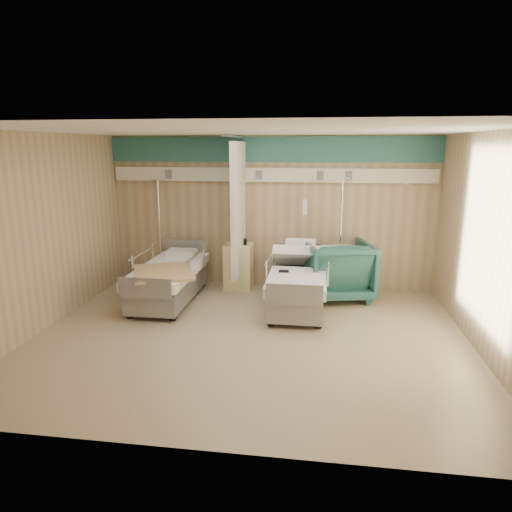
# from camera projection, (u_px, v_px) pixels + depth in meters

# --- Properties ---
(ground) EXTENTS (6.00, 5.00, 0.00)m
(ground) POSITION_uv_depth(u_px,v_px,m) (250.00, 337.00, 6.41)
(ground) COLOR tan
(ground) RESTS_ON ground
(room_walls) EXTENTS (6.04, 5.04, 2.82)m
(room_walls) POSITION_uv_depth(u_px,v_px,m) (250.00, 202.00, 6.22)
(room_walls) COLOR tan
(room_walls) RESTS_ON ground
(bed_right) EXTENTS (1.00, 2.16, 0.63)m
(bed_right) POSITION_uv_depth(u_px,v_px,m) (298.00, 289.00, 7.50)
(bed_right) COLOR white
(bed_right) RESTS_ON ground
(bed_left) EXTENTS (1.00, 2.16, 0.63)m
(bed_left) POSITION_uv_depth(u_px,v_px,m) (169.00, 284.00, 7.80)
(bed_left) COLOR white
(bed_left) RESTS_ON ground
(bedside_cabinet) EXTENTS (0.50, 0.48, 0.85)m
(bedside_cabinet) POSITION_uv_depth(u_px,v_px,m) (239.00, 266.00, 8.50)
(bedside_cabinet) COLOR #EBE093
(bedside_cabinet) RESTS_ON ground
(visitor_armchair) EXTENTS (1.34, 1.36, 1.02)m
(visitor_armchair) POSITION_uv_depth(u_px,v_px,m) (337.00, 270.00, 7.94)
(visitor_armchair) COLOR #21534D
(visitor_armchair) RESTS_ON ground
(waffle_blanket) EXTENTS (0.63, 0.58, 0.06)m
(waffle_blanket) POSITION_uv_depth(u_px,v_px,m) (340.00, 239.00, 7.80)
(waffle_blanket) COLOR silver
(waffle_blanket) RESTS_ON visitor_armchair
(iv_stand_right) EXTENTS (0.37, 0.37, 2.10)m
(iv_stand_right) POSITION_uv_depth(u_px,v_px,m) (339.00, 273.00, 8.07)
(iv_stand_right) COLOR silver
(iv_stand_right) RESTS_ON ground
(iv_stand_left) EXTENTS (0.36, 0.36, 2.02)m
(iv_stand_left) POSITION_uv_depth(u_px,v_px,m) (161.00, 263.00, 8.79)
(iv_stand_left) COLOR silver
(iv_stand_left) RESTS_ON ground
(call_remote) EXTENTS (0.17, 0.08, 0.04)m
(call_remote) POSITION_uv_depth(u_px,v_px,m) (284.00, 271.00, 7.33)
(call_remote) COLOR black
(call_remote) RESTS_ON bed_right
(tan_blanket) EXTENTS (1.25, 1.37, 0.04)m
(tan_blanket) POSITION_uv_depth(u_px,v_px,m) (163.00, 272.00, 7.27)
(tan_blanket) COLOR tan
(tan_blanket) RESTS_ON bed_left
(toiletry_bag) EXTENTS (0.24, 0.19, 0.12)m
(toiletry_bag) POSITION_uv_depth(u_px,v_px,m) (241.00, 242.00, 8.33)
(toiletry_bag) COLOR black
(toiletry_bag) RESTS_ON bedside_cabinet
(white_cup) EXTENTS (0.11, 0.11, 0.14)m
(white_cup) POSITION_uv_depth(u_px,v_px,m) (233.00, 239.00, 8.51)
(white_cup) COLOR white
(white_cup) RESTS_ON bedside_cabinet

